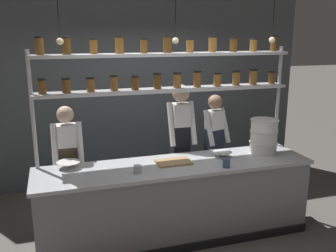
# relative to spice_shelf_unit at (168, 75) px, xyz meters

# --- Properties ---
(ground_plane) EXTENTS (40.00, 40.00, 0.00)m
(ground_plane) POSITION_rel_spice_shelf_unit_xyz_m (-0.00, -0.33, -1.91)
(ground_plane) COLOR #5B5651
(back_wall) EXTENTS (5.60, 0.12, 3.07)m
(back_wall) POSITION_rel_spice_shelf_unit_xyz_m (-0.00, 1.65, -0.37)
(back_wall) COLOR #4C5156
(back_wall) RESTS_ON ground_plane
(prep_counter) EXTENTS (3.20, 0.76, 0.92)m
(prep_counter) POSITION_rel_spice_shelf_unit_xyz_m (-0.00, -0.33, -1.45)
(prep_counter) COLOR gray
(prep_counter) RESTS_ON ground_plane
(spice_shelf_unit) EXTENTS (3.09, 0.28, 2.37)m
(spice_shelf_unit) POSITION_rel_spice_shelf_unit_xyz_m (0.00, 0.00, 0.00)
(spice_shelf_unit) COLOR #B7BABF
(spice_shelf_unit) RESTS_ON ground_plane
(chef_left) EXTENTS (0.36, 0.28, 1.57)m
(chef_left) POSITION_rel_spice_shelf_unit_xyz_m (-1.18, 0.22, -1.02)
(chef_left) COLOR black
(chef_left) RESTS_ON ground_plane
(chef_center) EXTENTS (0.37, 0.31, 1.76)m
(chef_center) POSITION_rel_spice_shelf_unit_xyz_m (0.26, 0.26, -0.89)
(chef_center) COLOR black
(chef_center) RESTS_ON ground_plane
(chef_right) EXTENTS (0.41, 0.34, 1.56)m
(chef_right) POSITION_rel_spice_shelf_unit_xyz_m (0.84, 0.47, -1.02)
(chef_right) COLOR black
(chef_right) RESTS_ON ground_plane
(container_stack) EXTENTS (0.35, 0.35, 0.43)m
(container_stack) POSITION_rel_spice_shelf_unit_xyz_m (1.18, -0.25, -0.77)
(container_stack) COLOR white
(container_stack) RESTS_ON prep_counter
(cutting_board) EXTENTS (0.40, 0.26, 0.02)m
(cutting_board) POSITION_rel_spice_shelf_unit_xyz_m (-0.02, -0.29, -0.98)
(cutting_board) COLOR #A88456
(cutting_board) RESTS_ON prep_counter
(prep_bowl_near_left) EXTENTS (0.24, 0.24, 0.06)m
(prep_bowl_near_left) POSITION_rel_spice_shelf_unit_xyz_m (0.62, -0.26, -0.96)
(prep_bowl_near_left) COLOR silver
(prep_bowl_near_left) RESTS_ON prep_counter
(prep_bowl_center_front) EXTENTS (0.26, 0.26, 0.07)m
(prep_bowl_center_front) POSITION_rel_spice_shelf_unit_xyz_m (-1.19, -0.09, -0.95)
(prep_bowl_center_front) COLOR silver
(prep_bowl_center_front) RESTS_ON prep_counter
(serving_cup_front) EXTENTS (0.08, 0.08, 0.09)m
(serving_cup_front) POSITION_rel_spice_shelf_unit_xyz_m (-0.49, -0.48, -0.94)
(serving_cup_front) COLOR #B2B7BC
(serving_cup_front) RESTS_ON prep_counter
(serving_cup_by_board) EXTENTS (0.08, 0.08, 0.10)m
(serving_cup_by_board) POSITION_rel_spice_shelf_unit_xyz_m (0.51, -0.60, -0.94)
(serving_cup_by_board) COLOR #334C70
(serving_cup_by_board) RESTS_ON prep_counter
(pendant_light_row) EXTENTS (2.43, 0.07, 0.74)m
(pendant_light_row) POSITION_rel_spice_shelf_unit_xyz_m (-0.02, -0.33, 0.44)
(pendant_light_row) COLOR black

